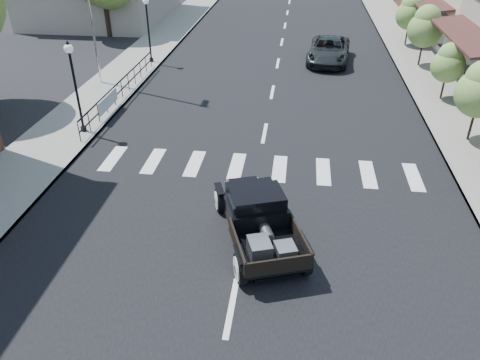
# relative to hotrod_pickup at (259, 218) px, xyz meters

# --- Properties ---
(ground) EXTENTS (120.00, 120.00, 0.00)m
(ground) POSITION_rel_hotrod_pickup_xyz_m (-0.40, 0.27, -0.78)
(ground) COLOR black
(ground) RESTS_ON ground
(road) EXTENTS (14.00, 80.00, 0.02)m
(road) POSITION_rel_hotrod_pickup_xyz_m (-0.40, 15.27, -0.77)
(road) COLOR black
(road) RESTS_ON ground
(road_markings) EXTENTS (12.00, 60.00, 0.06)m
(road_markings) POSITION_rel_hotrod_pickup_xyz_m (-0.40, 10.27, -0.78)
(road_markings) COLOR silver
(road_markings) RESTS_ON ground
(sidewalk_left) EXTENTS (3.00, 80.00, 0.15)m
(sidewalk_left) POSITION_rel_hotrod_pickup_xyz_m (-8.90, 15.27, -0.71)
(sidewalk_left) COLOR gray
(sidewalk_left) RESTS_ON ground
(sidewalk_right) EXTENTS (3.00, 80.00, 0.15)m
(sidewalk_right) POSITION_rel_hotrod_pickup_xyz_m (8.10, 15.27, -0.71)
(sidewalk_right) COLOR gray
(sidewalk_right) RESTS_ON ground
(railing) EXTENTS (0.08, 10.00, 1.00)m
(railing) POSITION_rel_hotrod_pickup_xyz_m (-7.70, 10.27, -0.13)
(railing) COLOR black
(railing) RESTS_ON sidewalk_left
(banner) EXTENTS (0.04, 2.20, 0.60)m
(banner) POSITION_rel_hotrod_pickup_xyz_m (-7.62, 8.27, -0.33)
(banner) COLOR silver
(banner) RESTS_ON sidewalk_left
(lamp_post_b) EXTENTS (0.36, 0.36, 3.78)m
(lamp_post_b) POSITION_rel_hotrod_pickup_xyz_m (-8.00, 6.27, 1.26)
(lamp_post_b) COLOR black
(lamp_post_b) RESTS_ON sidewalk_left
(lamp_post_c) EXTENTS (0.36, 0.36, 3.78)m
(lamp_post_c) POSITION_rel_hotrod_pickup_xyz_m (-8.00, 16.27, 1.26)
(lamp_post_c) COLOR black
(lamp_post_c) RESTS_ON sidewalk_left
(small_tree_b) EXTENTS (1.89, 1.89, 3.15)m
(small_tree_b) POSITION_rel_hotrod_pickup_xyz_m (7.90, 7.47, 0.94)
(small_tree_b) COLOR olive
(small_tree_b) RESTS_ON sidewalk_right
(small_tree_c) EXTENTS (1.57, 1.57, 2.62)m
(small_tree_c) POSITION_rel_hotrod_pickup_xyz_m (7.90, 12.08, 0.68)
(small_tree_c) COLOR olive
(small_tree_c) RESTS_ON sidewalk_right
(small_tree_d) EXTENTS (1.98, 1.98, 3.29)m
(small_tree_d) POSITION_rel_hotrod_pickup_xyz_m (7.90, 17.56, 1.01)
(small_tree_d) COLOR olive
(small_tree_d) RESTS_ON sidewalk_right
(small_tree_e) EXTENTS (1.86, 1.86, 3.11)m
(small_tree_e) POSITION_rel_hotrod_pickup_xyz_m (7.90, 22.08, 0.92)
(small_tree_e) COLOR olive
(small_tree_e) RESTS_ON sidewalk_right
(hotrod_pickup) EXTENTS (3.48, 4.96, 1.57)m
(hotrod_pickup) POSITION_rel_hotrod_pickup_xyz_m (0.00, 0.00, 0.00)
(hotrod_pickup) COLOR black
(hotrod_pickup) RESTS_ON ground
(second_car) EXTENTS (2.88, 5.34, 1.42)m
(second_car) POSITION_rel_hotrod_pickup_xyz_m (2.63, 18.00, -0.07)
(second_car) COLOR black
(second_car) RESTS_ON ground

